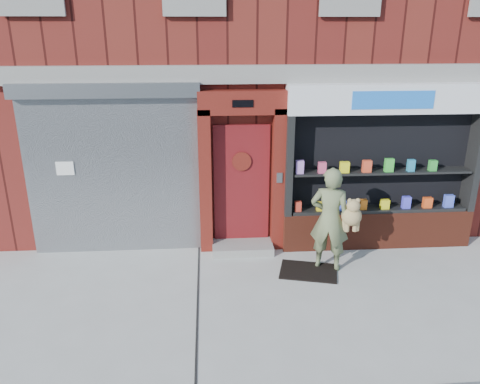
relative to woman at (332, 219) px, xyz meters
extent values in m
plane|color=#9E9E99|center=(-0.67, -0.99, -0.90)|extent=(80.00, 80.00, 0.00)
cube|color=#5C1915|center=(-0.67, 5.01, 3.10)|extent=(12.00, 8.00, 8.00)
cube|color=gray|center=(-0.67, 0.93, 2.25)|extent=(12.00, 0.16, 0.30)
cube|color=gray|center=(-3.67, 0.95, 0.50)|extent=(3.00, 0.10, 2.80)
cube|color=slate|center=(-3.67, 0.89, 2.02)|extent=(3.10, 0.30, 0.24)
cube|color=white|center=(-4.47, 0.89, 0.70)|extent=(0.30, 0.01, 0.24)
cube|color=#59150F|center=(-2.07, 0.87, 0.40)|extent=(0.22, 0.28, 2.60)
cube|color=#59150F|center=(-0.77, 0.87, 0.40)|extent=(0.22, 0.28, 2.60)
cube|color=#59150F|center=(-1.42, 0.87, 1.80)|extent=(1.50, 0.28, 0.40)
cube|color=black|center=(-1.42, 0.72, 1.80)|extent=(0.35, 0.01, 0.12)
cube|color=#601114|center=(-1.42, 0.98, 0.30)|extent=(1.00, 0.06, 2.20)
cylinder|color=black|center=(-1.42, 0.94, 0.75)|extent=(0.28, 0.02, 0.28)
cylinder|color=#59150F|center=(-1.42, 0.93, 0.75)|extent=(0.34, 0.02, 0.34)
cube|color=gray|center=(-1.42, 0.71, -0.83)|extent=(1.10, 0.55, 0.15)
cube|color=slate|center=(-0.77, 0.72, 0.50)|extent=(0.10, 0.02, 0.18)
cube|color=maroon|center=(1.08, 0.81, -0.55)|extent=(3.50, 0.40, 0.70)
cube|color=black|center=(-0.61, 0.81, 0.70)|extent=(0.12, 0.40, 1.80)
cube|color=black|center=(2.77, 0.81, 0.70)|extent=(0.12, 0.40, 1.80)
cube|color=black|center=(1.08, 1.00, 0.70)|extent=(3.30, 0.03, 1.80)
cube|color=black|center=(1.08, 0.81, -0.17)|extent=(3.20, 0.36, 0.06)
cube|color=black|center=(1.08, 0.81, 0.55)|extent=(3.20, 0.36, 0.04)
cube|color=white|center=(1.08, 0.81, 1.85)|extent=(3.50, 0.40, 0.50)
cube|color=blue|center=(1.08, 0.61, 1.85)|extent=(1.40, 0.01, 0.30)
cube|color=red|center=(-0.42, 0.73, -0.05)|extent=(0.12, 0.09, 0.18)
cube|color=yellow|center=(-0.02, 0.73, -0.06)|extent=(0.12, 0.09, 0.16)
cube|color=blue|center=(0.38, 0.73, -0.05)|extent=(0.15, 0.09, 0.18)
cube|color=orange|center=(0.78, 0.73, -0.05)|extent=(0.12, 0.09, 0.19)
cube|color=yellow|center=(1.18, 0.73, -0.05)|extent=(0.16, 0.09, 0.18)
cube|color=#4544E9|center=(1.58, 0.73, -0.03)|extent=(0.15, 0.09, 0.22)
cube|color=#F04D19|center=(1.98, 0.73, -0.04)|extent=(0.16, 0.09, 0.19)
cube|color=#425AE2|center=(2.38, 0.73, -0.03)|extent=(0.17, 0.09, 0.23)
cube|color=#B87BDD|center=(-0.42, 0.73, 0.68)|extent=(0.14, 0.09, 0.23)
cube|color=#DD4974|center=(-0.02, 0.73, 0.67)|extent=(0.13, 0.09, 0.20)
cube|color=yellow|center=(0.38, 0.73, 0.66)|extent=(0.16, 0.09, 0.19)
cube|color=#E94A29|center=(0.78, 0.73, 0.67)|extent=(0.15, 0.09, 0.21)
cube|color=green|center=(1.18, 0.73, 0.69)|extent=(0.15, 0.09, 0.24)
cube|color=teal|center=(1.58, 0.73, 0.67)|extent=(0.12, 0.09, 0.21)
cube|color=green|center=(1.98, 0.73, 0.66)|extent=(0.13, 0.09, 0.19)
imported|color=#616D47|center=(-0.03, 0.01, -0.01)|extent=(0.76, 0.64, 1.78)
sphere|color=#9B7F4D|center=(0.31, -0.06, 0.07)|extent=(0.33, 0.33, 0.33)
sphere|color=#9B7F4D|center=(0.31, -0.12, 0.27)|extent=(0.22, 0.22, 0.22)
sphere|color=#9B7F4D|center=(0.24, -0.12, 0.36)|extent=(0.08, 0.08, 0.08)
sphere|color=#9B7F4D|center=(0.37, -0.12, 0.36)|extent=(0.08, 0.08, 0.08)
cylinder|color=#9B7F4D|center=(0.20, -0.06, -0.10)|extent=(0.08, 0.08, 0.20)
cylinder|color=#9B7F4D|center=(0.42, -0.06, -0.10)|extent=(0.08, 0.08, 0.20)
cylinder|color=#9B7F4D|center=(0.24, -0.08, -0.10)|extent=(0.08, 0.08, 0.20)
cylinder|color=#9B7F4D|center=(0.37, -0.08, -0.10)|extent=(0.08, 0.08, 0.20)
cube|color=black|center=(-0.37, -0.13, -0.89)|extent=(1.08, 0.88, 0.02)
camera|label=1|loc=(-2.02, -7.00, 3.00)|focal=35.00mm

